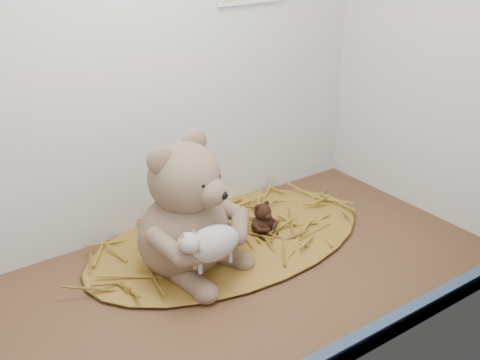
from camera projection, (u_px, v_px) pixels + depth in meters
alcove_shell at (184, 52)px, 105.29cm from camera, size 120.40×60.20×90.40cm
straw_bed at (229, 239)px, 134.15cm from camera, size 68.11×39.55×1.32cm
main_teddy at (183, 207)px, 118.08cm from camera, size 30.81×31.54×28.97cm
toy_lamb at (212, 244)px, 111.81cm from camera, size 14.65×8.94×9.46cm
mini_teddy_tan at (196, 227)px, 131.07cm from camera, size 5.68×5.96×6.57cm
mini_teddy_brown at (262, 217)px, 133.66cm from camera, size 6.90×7.21×7.81cm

